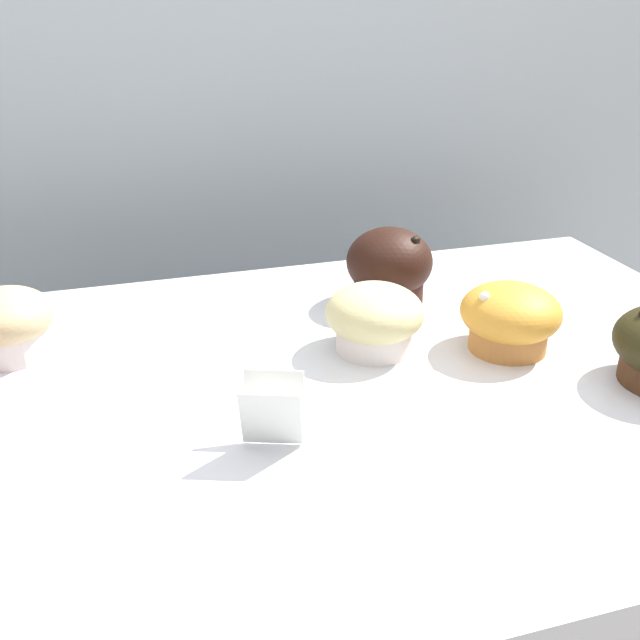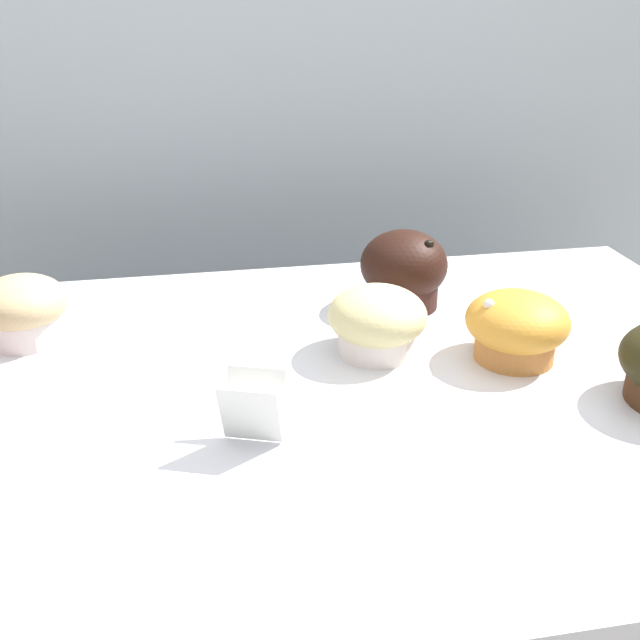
{
  "view_description": "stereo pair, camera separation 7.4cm",
  "coord_description": "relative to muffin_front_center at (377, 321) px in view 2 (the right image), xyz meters",
  "views": [
    {
      "loc": [
        -0.17,
        -0.6,
        1.29
      ],
      "look_at": [
        0.03,
        0.05,
        0.97
      ],
      "focal_mm": 42.0,
      "sensor_mm": 36.0,
      "label": 1
    },
    {
      "loc": [
        -0.1,
        -0.61,
        1.29
      ],
      "look_at": [
        0.03,
        0.05,
        0.97
      ],
      "focal_mm": 42.0,
      "sensor_mm": 36.0,
      "label": 2
    }
  ],
  "objects": [
    {
      "name": "muffin_front_right",
      "position": [
        0.13,
        -0.04,
        -0.0
      ],
      "size": [
        0.1,
        0.1,
        0.07
      ],
      "color": "#C27838",
      "rests_on": "display_counter"
    },
    {
      "name": "muffin_front_center",
      "position": [
        0.0,
        0.0,
        0.0
      ],
      "size": [
        0.1,
        0.1,
        0.07
      ],
      "color": "white",
      "rests_on": "display_counter"
    },
    {
      "name": "muffin_front_left",
      "position": [
        0.06,
        0.11,
        0.01
      ],
      "size": [
        0.1,
        0.1,
        0.09
      ],
      "color": "#341B17",
      "rests_on": "display_counter"
    },
    {
      "name": "wall_back",
      "position": [
        -0.09,
        0.54,
        -0.07
      ],
      "size": [
        3.2,
        0.1,
        1.8
      ],
      "primitive_type": "cube",
      "color": "#A8B2B7",
      "rests_on": "ground"
    },
    {
      "name": "muffin_back_left",
      "position": [
        -0.36,
        0.1,
        -0.0
      ],
      "size": [
        0.1,
        0.1,
        0.07
      ],
      "color": "silver",
      "rests_on": "display_counter"
    },
    {
      "name": "price_card",
      "position": [
        -0.14,
        -0.14,
        -0.0
      ],
      "size": [
        0.06,
        0.06,
        0.06
      ],
      "color": "white",
      "rests_on": "display_counter"
    }
  ]
}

